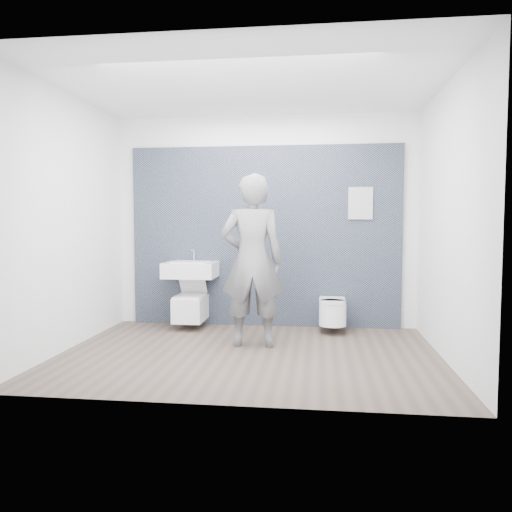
# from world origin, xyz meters

# --- Properties ---
(ground) EXTENTS (4.00, 4.00, 0.00)m
(ground) POSITION_xyz_m (0.00, 0.00, 0.00)
(ground) COLOR brown
(ground) RESTS_ON ground
(room_shell) EXTENTS (4.00, 4.00, 4.00)m
(room_shell) POSITION_xyz_m (0.00, 0.00, 1.74)
(room_shell) COLOR silver
(room_shell) RESTS_ON ground
(tile_wall) EXTENTS (3.60, 0.06, 2.40)m
(tile_wall) POSITION_xyz_m (0.00, 1.47, 0.00)
(tile_wall) COLOR black
(tile_wall) RESTS_ON ground
(washbasin) EXTENTS (0.67, 0.50, 0.50)m
(washbasin) POSITION_xyz_m (-0.94, 1.19, 0.78)
(washbasin) COLOR white
(washbasin) RESTS_ON ground
(toilet_square) EXTENTS (0.38, 0.54, 0.67)m
(toilet_square) POSITION_xyz_m (-0.94, 1.17, 0.28)
(toilet_square) COLOR white
(toilet_square) RESTS_ON ground
(toilet_rounded) EXTENTS (0.34, 0.57, 0.31)m
(toilet_rounded) POSITION_xyz_m (0.90, 1.15, 0.27)
(toilet_rounded) COLOR white
(toilet_rounded) RESTS_ON ground
(info_placard) EXTENTS (0.31, 0.03, 0.41)m
(info_placard) POSITION_xyz_m (1.26, 1.43, 0.00)
(info_placard) COLOR white
(info_placard) RESTS_ON ground
(visitor) EXTENTS (0.74, 0.53, 1.93)m
(visitor) POSITION_xyz_m (-0.01, 0.35, 0.96)
(visitor) COLOR slate
(visitor) RESTS_ON ground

